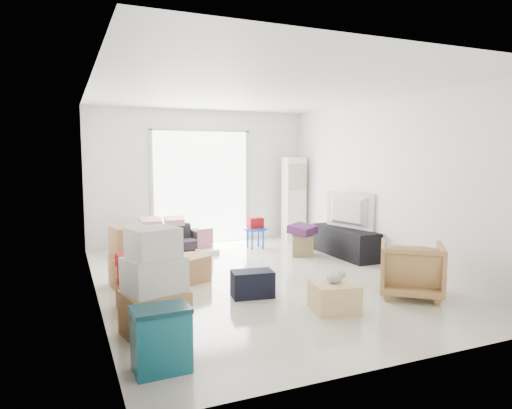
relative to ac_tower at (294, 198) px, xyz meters
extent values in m
cube|color=beige|center=(-1.95, -2.65, -0.99)|extent=(4.50, 6.00, 0.24)
cube|color=white|center=(-1.95, -2.65, 1.95)|extent=(4.50, 6.00, 0.24)
cube|color=white|center=(-1.95, 0.47, 0.48)|extent=(4.50, 0.24, 2.70)
cube|color=white|center=(-1.95, -5.77, 0.48)|extent=(4.50, 0.24, 2.70)
cube|color=white|center=(-4.32, -2.65, 0.48)|extent=(0.24, 6.00, 2.70)
cube|color=white|center=(0.42, -2.65, 0.48)|extent=(0.24, 6.00, 2.70)
cube|color=white|center=(-1.95, 0.33, 0.27)|extent=(2.00, 0.01, 2.30)
cube|color=silver|center=(-2.95, 0.32, 0.27)|extent=(0.06, 0.04, 2.30)
cube|color=silver|center=(-0.95, 0.32, 0.27)|extent=(0.06, 0.04, 2.30)
cube|color=silver|center=(-1.95, 0.32, 1.42)|extent=(2.10, 0.04, 0.06)
cube|color=white|center=(0.00, 0.00, 0.00)|extent=(0.45, 0.30, 1.75)
cube|color=black|center=(0.05, -1.87, -0.62)|extent=(0.45, 1.51, 0.50)
imported|color=black|center=(0.05, -1.87, -0.30)|extent=(0.86, 1.21, 0.14)
imported|color=black|center=(-2.86, -0.15, -0.56)|extent=(1.66, 0.65, 0.63)
cube|color=#D198A3|center=(-3.07, -0.17, -0.18)|extent=(0.42, 0.34, 0.13)
cube|color=#D198A3|center=(-2.62, -0.14, -0.18)|extent=(0.39, 0.32, 0.13)
imported|color=#B27E4F|center=(-0.51, -4.17, -0.49)|extent=(1.03, 1.02, 0.77)
cube|color=#125867|center=(-3.85, -4.96, -0.75)|extent=(0.47, 0.33, 0.25)
cube|color=#125867|center=(-3.85, -4.96, -0.49)|extent=(0.47, 0.33, 0.25)
cube|color=#0C333D|center=(-3.85, -4.96, -0.35)|extent=(0.48, 0.35, 0.04)
cube|color=tan|center=(-3.75, -4.16, -0.65)|extent=(0.68, 0.60, 0.44)
cube|color=silver|center=(-3.75, -4.16, -0.26)|extent=(0.65, 0.58, 0.35)
cube|color=silver|center=(-3.75, -4.16, 0.06)|extent=(0.54, 0.51, 0.30)
cube|color=tan|center=(-3.75, -3.33, -0.70)|extent=(0.55, 0.55, 0.36)
cube|color=#AD1519|center=(-3.75, -3.33, -0.44)|extent=(0.57, 0.41, 0.16)
cube|color=#AD1519|center=(-3.75, -3.33, -0.29)|extent=(0.55, 0.39, 0.14)
cube|color=tan|center=(-3.72, -2.22, -0.68)|extent=(0.58, 0.49, 0.39)
cube|color=tan|center=(-3.72, -2.22, -0.27)|extent=(0.55, 0.55, 0.42)
cube|color=tan|center=(-2.93, -2.39, -0.69)|extent=(0.59, 0.59, 0.37)
cube|color=black|center=(-2.38, -3.40, -0.71)|extent=(0.56, 0.39, 0.33)
cube|color=olive|center=(-0.63, -1.53, -0.69)|extent=(0.49, 0.49, 0.37)
cube|color=#522256|center=(-0.63, -1.53, -0.43)|extent=(0.55, 0.55, 0.14)
cylinder|color=blue|center=(-1.15, -0.59, -0.50)|extent=(0.46, 0.46, 0.04)
cylinder|color=blue|center=(-1.03, -0.48, -0.70)|extent=(0.04, 0.04, 0.36)
cylinder|color=blue|center=(-1.27, -0.48, -0.70)|extent=(0.04, 0.04, 0.36)
cylinder|color=blue|center=(-1.27, -0.71, -0.70)|extent=(0.04, 0.04, 0.36)
cylinder|color=blue|center=(-1.03, -0.71, -0.70)|extent=(0.04, 0.04, 0.36)
cube|color=#AD1519|center=(-1.15, -0.59, -0.38)|extent=(0.28, 0.22, 0.20)
cube|color=silver|center=(-2.16, -0.75, -0.83)|extent=(0.40, 0.37, 0.08)
cube|color=#BF617E|center=(-2.16, -0.62, -0.61)|extent=(0.31, 0.12, 0.37)
cube|color=#DCB77F|center=(-1.72, -4.26, -0.71)|extent=(0.59, 0.59, 0.33)
ellipsoid|color=#B2ADA8|center=(-1.72, -4.26, -0.49)|extent=(0.20, 0.14, 0.11)
cube|color=#AD201F|center=(-1.72, -4.26, -0.49)|extent=(0.13, 0.11, 0.03)
sphere|color=#B2ADA8|center=(-1.60, -4.23, -0.46)|extent=(0.11, 0.11, 0.11)
camera|label=1|loc=(-4.55, -8.61, 0.91)|focal=32.00mm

